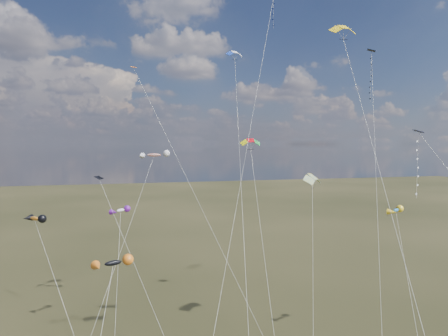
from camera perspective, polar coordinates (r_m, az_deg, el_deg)
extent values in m
cube|color=black|center=(56.90, 20.30, 15.47)|extent=(1.40, 1.41, 0.34)
cylinder|color=silver|center=(46.26, 20.96, -2.82)|extent=(9.58, 16.77, 33.88)
cylinder|color=silver|center=(43.41, 3.24, 2.71)|extent=(15.97, 25.11, 42.51)
cube|color=black|center=(45.65, -17.42, -1.32)|extent=(1.10, 1.11, 0.33)
cylinder|color=silver|center=(42.79, -12.37, -13.95)|extent=(7.48, 9.27, 18.15)
cube|color=#131754|center=(39.79, 26.02, 4.74)|extent=(1.00, 1.02, 0.26)
cube|color=orange|center=(57.21, -12.82, 13.89)|extent=(0.94, 0.92, 0.27)
cylinder|color=silver|center=(49.12, -4.47, -3.20)|extent=(13.33, 16.38, 32.28)
cylinder|color=silver|center=(31.01, 23.26, -6.73)|extent=(3.98, 21.09, 32.95)
cylinder|color=silver|center=(39.95, 2.56, -3.71)|extent=(5.66, 24.62, 33.67)
cylinder|color=silver|center=(44.02, 12.61, -13.57)|extent=(5.12, 10.63, 17.98)
cylinder|color=silver|center=(40.99, 5.76, -11.69)|extent=(1.28, 12.60, 22.23)
ellipsoid|color=black|center=(35.49, -15.58, -12.95)|extent=(3.07, 1.93, 1.08)
ellipsoid|color=#C6701A|center=(43.30, -25.41, -6.53)|extent=(2.56, 2.75, 0.92)
cylinder|color=silver|center=(41.10, -21.95, -17.50)|extent=(5.91, 7.64, 14.56)
ellipsoid|color=white|center=(49.47, -14.55, -5.85)|extent=(2.27, 2.22, 0.82)
cylinder|color=silver|center=(45.79, -15.01, -15.60)|extent=(0.97, 11.07, 13.92)
ellipsoid|color=red|center=(54.84, -10.01, 1.85)|extent=(4.07, 2.41, 1.14)
cylinder|color=silver|center=(49.13, -14.22, -10.37)|extent=(8.49, 13.84, 20.34)
ellipsoid|color=#1D68A9|center=(49.07, 23.37, -5.55)|extent=(2.46, 1.92, 0.87)
cylinder|color=silver|center=(45.14, 25.06, -15.77)|extent=(4.90, 10.99, 14.39)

